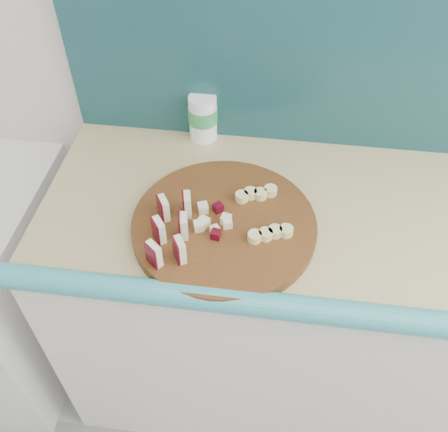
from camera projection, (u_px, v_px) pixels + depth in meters
The scene contains 6 objects.
kitchen_counter at pixel (422, 322), 1.57m from camera, with size 2.20×0.63×0.91m.
cutting_board at pixel (224, 225), 1.22m from camera, with size 0.45×0.45×0.03m, color #42260E.
apple_wedges at pixel (171, 228), 1.15m from camera, with size 0.09×0.20×0.06m.
apple_chunks at pixel (213, 221), 1.19m from camera, with size 0.07×0.07×0.02m.
banana_slices at pixel (263, 213), 1.21m from camera, with size 0.16×0.19×0.02m.
canister at pixel (203, 117), 1.43m from camera, with size 0.08×0.08×0.14m.
Camera 1 is at (-0.41, 0.60, 1.83)m, focal length 40.00 mm.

